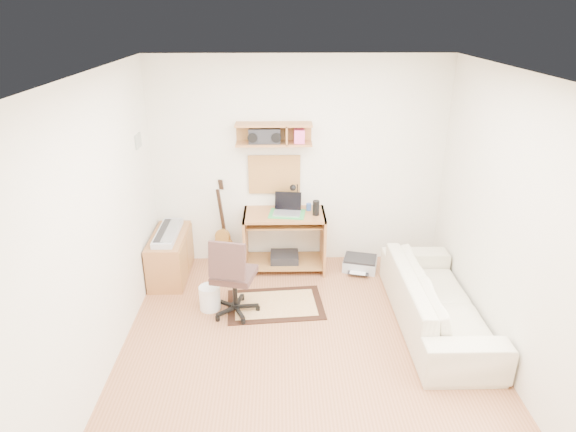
{
  "coord_description": "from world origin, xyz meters",
  "views": [
    {
      "loc": [
        -0.25,
        -3.89,
        3.07
      ],
      "look_at": [
        -0.15,
        1.05,
        1.0
      ],
      "focal_mm": 31.02,
      "sensor_mm": 36.0,
      "label": 1
    }
  ],
  "objects_px": {
    "sofa": "(438,291)",
    "desk": "(284,241)",
    "task_chair": "(234,275)",
    "cabinet": "(170,256)",
    "printer": "(360,263)"
  },
  "relations": [
    {
      "from": "task_chair",
      "to": "cabinet",
      "type": "distance_m",
      "value": 1.2
    },
    {
      "from": "desk",
      "to": "sofa",
      "type": "height_order",
      "value": "sofa"
    },
    {
      "from": "cabinet",
      "to": "sofa",
      "type": "xyz_separation_m",
      "value": [
        2.96,
        -1.08,
        0.12
      ]
    },
    {
      "from": "task_chair",
      "to": "sofa",
      "type": "distance_m",
      "value": 2.12
    },
    {
      "from": "printer",
      "to": "cabinet",
      "type": "bearing_deg",
      "value": -162.36
    },
    {
      "from": "sofa",
      "to": "printer",
      "type": "bearing_deg",
      "value": 26.86
    },
    {
      "from": "printer",
      "to": "task_chair",
      "type": "bearing_deg",
      "value": -133.08
    },
    {
      "from": "desk",
      "to": "sofa",
      "type": "distance_m",
      "value": 2.0
    },
    {
      "from": "cabinet",
      "to": "sofa",
      "type": "height_order",
      "value": "sofa"
    },
    {
      "from": "cabinet",
      "to": "printer",
      "type": "xyz_separation_m",
      "value": [
        2.36,
        0.12,
        -0.19
      ]
    },
    {
      "from": "task_chair",
      "to": "sofa",
      "type": "bearing_deg",
      "value": 6.32
    },
    {
      "from": "task_chair",
      "to": "printer",
      "type": "relative_size",
      "value": 2.29
    },
    {
      "from": "task_chair",
      "to": "cabinet",
      "type": "height_order",
      "value": "task_chair"
    },
    {
      "from": "desk",
      "to": "sofa",
      "type": "bearing_deg",
      "value": -38.71
    },
    {
      "from": "sofa",
      "to": "desk",
      "type": "bearing_deg",
      "value": 51.29
    }
  ]
}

